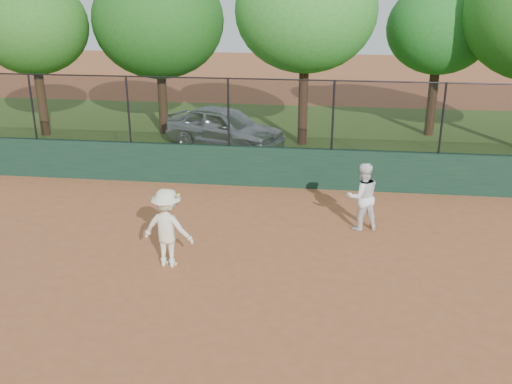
# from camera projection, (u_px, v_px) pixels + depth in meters

# --- Properties ---
(ground) EXTENTS (80.00, 80.00, 0.00)m
(ground) POSITION_uv_depth(u_px,v_px,m) (203.00, 283.00, 11.56)
(ground) COLOR #A45A35
(ground) RESTS_ON ground
(back_wall) EXTENTS (26.00, 0.20, 1.20)m
(back_wall) POSITION_uv_depth(u_px,v_px,m) (246.00, 166.00, 16.94)
(back_wall) COLOR #183625
(back_wall) RESTS_ON ground
(grass_strip) EXTENTS (36.00, 12.00, 0.01)m
(grass_strip) POSITION_uv_depth(u_px,v_px,m) (268.00, 135.00, 22.73)
(grass_strip) COLOR #34561A
(grass_strip) RESTS_ON ground
(parked_car) EXTENTS (4.83, 3.45, 1.53)m
(parked_car) POSITION_uv_depth(u_px,v_px,m) (225.00, 127.00, 20.77)
(parked_car) COLOR #B7BDC1
(parked_car) RESTS_ON ground
(player_second) EXTENTS (0.99, 0.88, 1.69)m
(player_second) POSITION_uv_depth(u_px,v_px,m) (362.00, 196.00, 13.83)
(player_second) COLOR white
(player_second) RESTS_ON ground
(player_main) EXTENTS (1.21, 0.83, 1.78)m
(player_main) POSITION_uv_depth(u_px,v_px,m) (168.00, 228.00, 12.01)
(player_main) COLOR #ECECC8
(player_main) RESTS_ON ground
(fence_assembly) EXTENTS (26.00, 0.06, 2.00)m
(fence_assembly) POSITION_uv_depth(u_px,v_px,m) (245.00, 112.00, 16.38)
(fence_assembly) COLOR black
(fence_assembly) RESTS_ON back_wall
(tree_0) EXTENTS (4.25, 3.86, 6.05)m
(tree_0) POSITION_uv_depth(u_px,v_px,m) (32.00, 26.00, 21.35)
(tree_0) COLOR #4A301A
(tree_0) RESTS_ON ground
(tree_1) EXTENTS (5.02, 4.57, 6.53)m
(tree_1) POSITION_uv_depth(u_px,v_px,m) (158.00, 21.00, 21.60)
(tree_1) COLOR #422C17
(tree_1) RESTS_ON ground
(tree_2) EXTENTS (5.00, 4.55, 6.98)m
(tree_2) POSITION_uv_depth(u_px,v_px,m) (306.00, 11.00, 19.84)
(tree_2) COLOR #442A18
(tree_2) RESTS_ON ground
(tree_3) EXTENTS (3.96, 3.60, 5.82)m
(tree_3) POSITION_uv_depth(u_px,v_px,m) (440.00, 29.00, 21.38)
(tree_3) COLOR #3C2714
(tree_3) RESTS_ON ground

